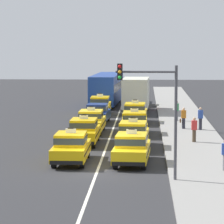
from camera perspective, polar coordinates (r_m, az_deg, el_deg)
name	(u,v)px	position (r m, az deg, el deg)	size (l,w,h in m)	color
ground_plane	(98,170)	(33.01, -1.29, -5.22)	(160.00, 160.00, 0.00)	#2B2B2D
lane_stripe_left_right	(116,122)	(52.72, 0.33, -0.89)	(0.14, 80.00, 0.01)	silver
sidewalk_curb	(188,130)	(47.80, 6.77, -1.59)	(4.00, 90.00, 0.15)	gray
taxi_left_nearest	(71,147)	(34.91, -3.67, -3.13)	(1.82, 4.56, 1.96)	black
taxi_left_second	(84,131)	(41.20, -2.52, -1.68)	(1.84, 4.57, 1.96)	black
taxi_left_third	(91,121)	(46.31, -1.87, -0.80)	(1.88, 4.58, 1.96)	black
sedan_left_fourth	(98,113)	(51.93, -1.30, -0.07)	(1.96, 4.38, 1.58)	black
taxi_left_fifth	(100,105)	(57.96, -1.07, 0.62)	(1.85, 4.57, 1.96)	black
bus_left_sixth	(107,88)	(66.81, -0.46, 2.18)	(3.03, 11.31, 3.22)	black
taxi_right_nearest	(132,148)	(34.53, 1.77, -3.23)	(2.04, 4.65, 1.96)	black
taxi_right_second	(133,134)	(39.58, 1.90, -2.01)	(1.99, 4.63, 1.96)	black
taxi_right_third	(134,123)	(45.34, 2.01, -0.95)	(1.88, 4.58, 1.96)	black
taxi_right_fourth	(135,113)	(51.74, 2.08, -0.06)	(1.96, 4.62, 1.96)	black
box_truck_right_fifth	(136,94)	(59.60, 2.18, 1.64)	(2.49, 7.04, 3.27)	black
taxi_right_sixth	(136,97)	(66.09, 2.17, 1.31)	(1.92, 4.60, 1.96)	black
pedestrian_near_crosswalk	(200,118)	(47.28, 7.90, -0.57)	(0.36, 0.24, 1.66)	#23232D
pedestrian_mid_block	(183,118)	(47.81, 6.40, -0.54)	(0.47, 0.24, 1.59)	#23232D
pedestrian_trailing	(177,111)	(52.62, 5.78, 0.12)	(0.36, 0.24, 1.63)	slate
pedestrian_far_corner	(194,129)	(41.51, 7.35, -1.56)	(0.36, 0.24, 1.60)	#473828
traffic_light_pole	(155,102)	(29.64, 3.86, 0.93)	(2.87, 0.33, 5.58)	#47474C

